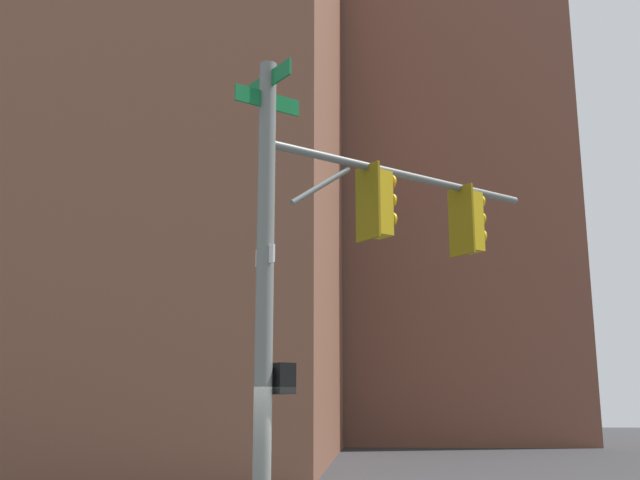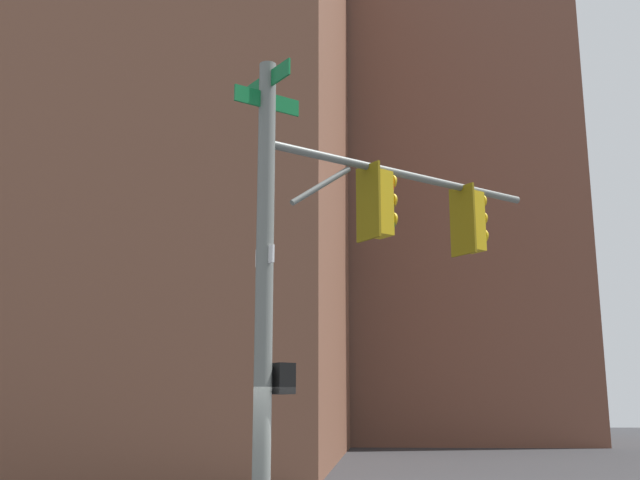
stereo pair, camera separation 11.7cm
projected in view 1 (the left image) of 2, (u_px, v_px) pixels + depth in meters
name	position (u px, v px, depth m)	size (l,w,h in m)	color
signal_pole_assembly	(348.00, 254.00, 11.04)	(3.73, 4.42, 7.00)	slate
building_brick_nearside	(164.00, 104.00, 39.29)	(24.54, 17.38, 35.33)	brown
building_brick_midblock	(419.00, 199.00, 61.98)	(22.62, 19.86, 38.04)	brown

